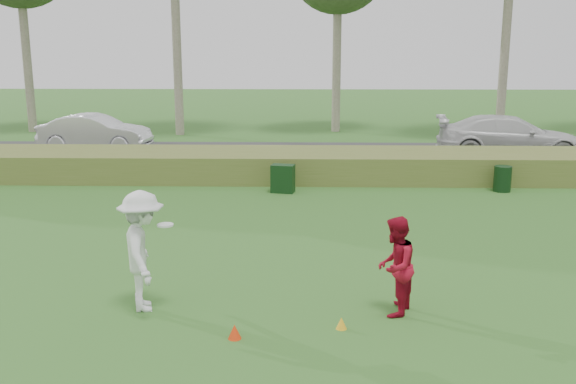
{
  "coord_description": "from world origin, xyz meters",
  "views": [
    {
      "loc": [
        0.34,
        -9.4,
        4.32
      ],
      "look_at": [
        0.0,
        4.0,
        1.3
      ],
      "focal_mm": 40.0,
      "sensor_mm": 36.0,
      "label": 1
    }
  ],
  "objects_px": {
    "player_red": "(395,266)",
    "cone_orange": "(235,332)",
    "utility_cabinet": "(283,179)",
    "car_right": "(510,137)",
    "player_white": "(143,251)",
    "cone_yellow": "(341,323)",
    "trash_bin": "(502,179)",
    "car_mid": "(95,132)"
  },
  "relations": [
    {
      "from": "utility_cabinet",
      "to": "car_right",
      "type": "xyz_separation_m",
      "value": [
        8.79,
        6.34,
        0.46
      ]
    },
    {
      "from": "cone_orange",
      "to": "utility_cabinet",
      "type": "bearing_deg",
      "value": 87.76
    },
    {
      "from": "player_red",
      "to": "player_white",
      "type": "bearing_deg",
      "value": -70.15
    },
    {
      "from": "player_red",
      "to": "car_mid",
      "type": "xyz_separation_m",
      "value": [
        -10.38,
        16.85,
        -0.01
      ]
    },
    {
      "from": "player_red",
      "to": "car_mid",
      "type": "distance_m",
      "value": 19.79
    },
    {
      "from": "trash_bin",
      "to": "car_mid",
      "type": "xyz_separation_m",
      "value": [
        -14.98,
        7.4,
        0.43
      ]
    },
    {
      "from": "utility_cabinet",
      "to": "trash_bin",
      "type": "xyz_separation_m",
      "value": [
        6.74,
        0.32,
        -0.04
      ]
    },
    {
      "from": "car_mid",
      "to": "player_red",
      "type": "bearing_deg",
      "value": -144.07
    },
    {
      "from": "cone_yellow",
      "to": "car_right",
      "type": "xyz_separation_m",
      "value": [
        7.54,
        16.09,
        0.79
      ]
    },
    {
      "from": "player_white",
      "to": "cone_orange",
      "type": "relative_size",
      "value": 8.99
    },
    {
      "from": "cone_yellow",
      "to": "utility_cabinet",
      "type": "xyz_separation_m",
      "value": [
        -1.24,
        9.75,
        0.33
      ]
    },
    {
      "from": "cone_orange",
      "to": "utility_cabinet",
      "type": "relative_size",
      "value": 0.26
    },
    {
      "from": "player_red",
      "to": "cone_orange",
      "type": "relative_size",
      "value": 7.32
    },
    {
      "from": "player_red",
      "to": "car_right",
      "type": "height_order",
      "value": "car_right"
    },
    {
      "from": "cone_orange",
      "to": "trash_bin",
      "type": "xyz_separation_m",
      "value": [
        7.14,
        10.45,
        0.28
      ]
    },
    {
      "from": "utility_cabinet",
      "to": "cone_yellow",
      "type": "bearing_deg",
      "value": -71.19
    },
    {
      "from": "car_right",
      "to": "car_mid",
      "type": "bearing_deg",
      "value": 93.06
    },
    {
      "from": "utility_cabinet",
      "to": "car_right",
      "type": "distance_m",
      "value": 10.85
    },
    {
      "from": "player_white",
      "to": "car_right",
      "type": "bearing_deg",
      "value": -51.3
    },
    {
      "from": "car_mid",
      "to": "trash_bin",
      "type": "bearing_deg",
      "value": -112.0
    },
    {
      "from": "cone_yellow",
      "to": "car_mid",
      "type": "bearing_deg",
      "value": 118.49
    },
    {
      "from": "cone_orange",
      "to": "cone_yellow",
      "type": "bearing_deg",
      "value": 13.34
    },
    {
      "from": "player_red",
      "to": "cone_orange",
      "type": "xyz_separation_m",
      "value": [
        -2.54,
        -1.01,
        -0.72
      ]
    },
    {
      "from": "utility_cabinet",
      "to": "player_red",
      "type": "bearing_deg",
      "value": -65.24
    },
    {
      "from": "cone_orange",
      "to": "utility_cabinet",
      "type": "height_order",
      "value": "utility_cabinet"
    },
    {
      "from": "player_red",
      "to": "car_mid",
      "type": "height_order",
      "value": "player_red"
    },
    {
      "from": "player_white",
      "to": "cone_yellow",
      "type": "distance_m",
      "value": 3.49
    },
    {
      "from": "trash_bin",
      "to": "car_mid",
      "type": "height_order",
      "value": "car_mid"
    },
    {
      "from": "player_red",
      "to": "cone_yellow",
      "type": "height_order",
      "value": "player_red"
    },
    {
      "from": "cone_orange",
      "to": "trash_bin",
      "type": "height_order",
      "value": "trash_bin"
    },
    {
      "from": "utility_cabinet",
      "to": "car_right",
      "type": "height_order",
      "value": "car_right"
    },
    {
      "from": "player_red",
      "to": "utility_cabinet",
      "type": "xyz_separation_m",
      "value": [
        -2.15,
        9.13,
        -0.4
      ]
    },
    {
      "from": "cone_orange",
      "to": "cone_yellow",
      "type": "height_order",
      "value": "cone_orange"
    },
    {
      "from": "cone_yellow",
      "to": "utility_cabinet",
      "type": "relative_size",
      "value": 0.22
    },
    {
      "from": "utility_cabinet",
      "to": "trash_bin",
      "type": "distance_m",
      "value": 6.75
    },
    {
      "from": "cone_orange",
      "to": "car_mid",
      "type": "bearing_deg",
      "value": 113.7
    },
    {
      "from": "cone_orange",
      "to": "car_mid",
      "type": "xyz_separation_m",
      "value": [
        -7.84,
        17.85,
        0.71
      ]
    },
    {
      "from": "player_red",
      "to": "car_right",
      "type": "bearing_deg",
      "value": 178.18
    },
    {
      "from": "utility_cabinet",
      "to": "car_right",
      "type": "relative_size",
      "value": 0.15
    },
    {
      "from": "cone_orange",
      "to": "car_right",
      "type": "distance_m",
      "value": 18.88
    },
    {
      "from": "player_white",
      "to": "utility_cabinet",
      "type": "height_order",
      "value": "player_white"
    },
    {
      "from": "car_mid",
      "to": "car_right",
      "type": "xyz_separation_m",
      "value": [
        17.02,
        -1.38,
        0.06
      ]
    }
  ]
}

